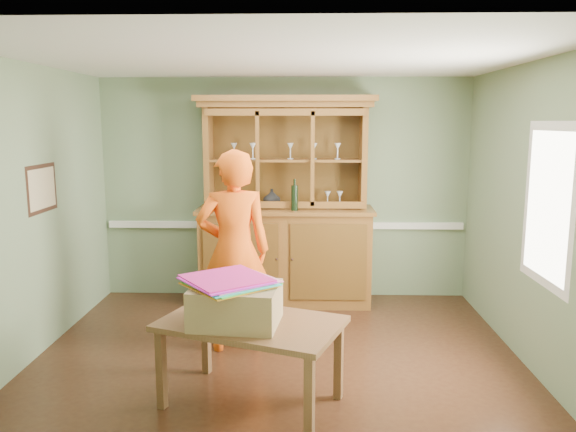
{
  "coord_description": "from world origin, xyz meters",
  "views": [
    {
      "loc": [
        0.24,
        -4.89,
        2.18
      ],
      "look_at": [
        0.09,
        0.4,
        1.28
      ],
      "focal_mm": 35.0,
      "sensor_mm": 36.0,
      "label": 1
    }
  ],
  "objects_px": {
    "person": "(234,251)",
    "china_hutch": "(285,232)",
    "cardboard_box": "(236,305)",
    "dining_table": "(251,331)"
  },
  "relations": [
    {
      "from": "china_hutch",
      "to": "cardboard_box",
      "type": "xyz_separation_m",
      "value": [
        -0.28,
        -2.6,
        -0.04
      ]
    },
    {
      "from": "person",
      "to": "china_hutch",
      "type": "bearing_deg",
      "value": -118.8
    },
    {
      "from": "dining_table",
      "to": "person",
      "type": "bearing_deg",
      "value": 124.41
    },
    {
      "from": "dining_table",
      "to": "person",
      "type": "distance_m",
      "value": 1.17
    },
    {
      "from": "cardboard_box",
      "to": "china_hutch",
      "type": "bearing_deg",
      "value": 83.8
    },
    {
      "from": "china_hutch",
      "to": "person",
      "type": "distance_m",
      "value": 1.52
    },
    {
      "from": "cardboard_box",
      "to": "person",
      "type": "height_order",
      "value": "person"
    },
    {
      "from": "china_hutch",
      "to": "dining_table",
      "type": "height_order",
      "value": "china_hutch"
    },
    {
      "from": "china_hutch",
      "to": "dining_table",
      "type": "bearing_deg",
      "value": -94.01
    },
    {
      "from": "china_hutch",
      "to": "person",
      "type": "xyz_separation_m",
      "value": [
        -0.44,
        -1.45,
        0.1
      ]
    }
  ]
}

